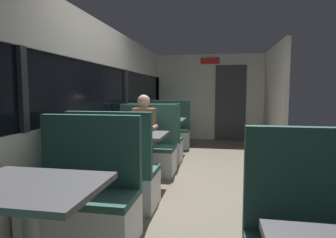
# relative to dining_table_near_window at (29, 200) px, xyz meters

# --- Properties ---
(ground_plane) EXTENTS (3.30, 9.20, 0.02)m
(ground_plane) POSITION_rel_dining_table_near_window_xyz_m (0.89, 2.09, -0.65)
(ground_plane) COLOR #665B4C
(carriage_window_panel_left) EXTENTS (0.09, 8.48, 2.30)m
(carriage_window_panel_left) POSITION_rel_dining_table_near_window_xyz_m (-0.56, 2.09, 0.47)
(carriage_window_panel_left) COLOR beige
(carriage_window_panel_left) RESTS_ON ground_plane
(carriage_end_bulkhead) EXTENTS (2.90, 0.11, 2.30)m
(carriage_end_bulkhead) POSITION_rel_dining_table_near_window_xyz_m (0.95, 6.28, 0.50)
(carriage_end_bulkhead) COLOR beige
(carriage_end_bulkhead) RESTS_ON ground_plane
(carriage_aisle_panel_right) EXTENTS (0.08, 2.40, 2.30)m
(carriage_aisle_panel_right) POSITION_rel_dining_table_near_window_xyz_m (2.34, 5.09, 0.51)
(carriage_aisle_panel_right) COLOR beige
(carriage_aisle_panel_right) RESTS_ON ground_plane
(dining_table_near_window) EXTENTS (0.90, 0.70, 0.74)m
(dining_table_near_window) POSITION_rel_dining_table_near_window_xyz_m (0.00, 0.00, 0.00)
(dining_table_near_window) COLOR #9E9EA3
(dining_table_near_window) RESTS_ON ground_plane
(bench_near_window_facing_entry) EXTENTS (0.95, 0.50, 1.10)m
(bench_near_window_facing_entry) POSITION_rel_dining_table_near_window_xyz_m (0.00, 0.70, -0.31)
(bench_near_window_facing_entry) COLOR silver
(bench_near_window_facing_entry) RESTS_ON ground_plane
(dining_table_mid_window) EXTENTS (0.90, 0.70, 0.74)m
(dining_table_mid_window) POSITION_rel_dining_table_near_window_xyz_m (0.00, 2.15, 0.00)
(dining_table_mid_window) COLOR #9E9EA3
(dining_table_mid_window) RESTS_ON ground_plane
(bench_mid_window_facing_end) EXTENTS (0.95, 0.50, 1.10)m
(bench_mid_window_facing_end) POSITION_rel_dining_table_near_window_xyz_m (0.00, 1.45, -0.31)
(bench_mid_window_facing_end) COLOR silver
(bench_mid_window_facing_end) RESTS_ON ground_plane
(bench_mid_window_facing_entry) EXTENTS (0.95, 0.50, 1.10)m
(bench_mid_window_facing_entry) POSITION_rel_dining_table_near_window_xyz_m (0.00, 2.85, -0.31)
(bench_mid_window_facing_entry) COLOR silver
(bench_mid_window_facing_entry) RESTS_ON ground_plane
(dining_table_far_window) EXTENTS (0.90, 0.70, 0.74)m
(dining_table_far_window) POSITION_rel_dining_table_near_window_xyz_m (0.00, 4.30, 0.00)
(dining_table_far_window) COLOR #9E9EA3
(dining_table_far_window) RESTS_ON ground_plane
(bench_far_window_facing_end) EXTENTS (0.95, 0.50, 1.10)m
(bench_far_window_facing_end) POSITION_rel_dining_table_near_window_xyz_m (0.00, 3.60, -0.31)
(bench_far_window_facing_end) COLOR silver
(bench_far_window_facing_end) RESTS_ON ground_plane
(bench_far_window_facing_entry) EXTENTS (0.95, 0.50, 1.10)m
(bench_far_window_facing_entry) POSITION_rel_dining_table_near_window_xyz_m (0.00, 5.00, -0.31)
(bench_far_window_facing_entry) COLOR silver
(bench_far_window_facing_entry) RESTS_ON ground_plane
(seated_passenger) EXTENTS (0.47, 0.55, 1.26)m
(seated_passenger) POSITION_rel_dining_table_near_window_xyz_m (0.00, 2.78, -0.10)
(seated_passenger) COLOR #26262D
(seated_passenger) RESTS_ON ground_plane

